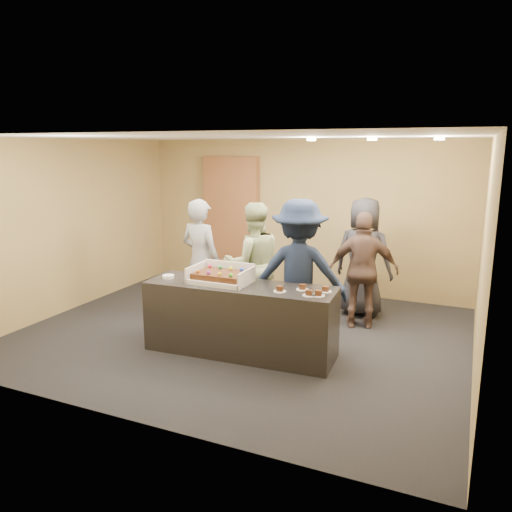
# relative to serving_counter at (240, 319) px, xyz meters

# --- Properties ---
(room) EXTENTS (6.04, 6.00, 2.70)m
(room) POSITION_rel_serving_counter_xyz_m (-0.27, 0.61, 0.90)
(room) COLOR black
(room) RESTS_ON ground
(serving_counter) EXTENTS (2.44, 0.84, 0.90)m
(serving_counter) POSITION_rel_serving_counter_xyz_m (0.00, 0.00, 0.00)
(serving_counter) COLOR black
(serving_counter) RESTS_ON floor
(storage_cabinet) EXTENTS (1.09, 0.15, 2.40)m
(storage_cabinet) POSITION_rel_serving_counter_xyz_m (-1.62, 3.02, 0.75)
(storage_cabinet) COLOR brown
(storage_cabinet) RESTS_ON floor
(cake_box) EXTENTS (0.74, 0.51, 0.22)m
(cake_box) POSITION_rel_serving_counter_xyz_m (-0.27, 0.03, 0.50)
(cake_box) COLOR white
(cake_box) RESTS_ON serving_counter
(sheet_cake) EXTENTS (0.64, 0.44, 0.12)m
(sheet_cake) POSITION_rel_serving_counter_xyz_m (-0.27, 0.00, 0.55)
(sheet_cake) COLOR #3B220D
(sheet_cake) RESTS_ON cake_box
(plate_stack) EXTENTS (0.15, 0.15, 0.04)m
(plate_stack) POSITION_rel_serving_counter_xyz_m (-1.00, -0.08, 0.47)
(plate_stack) COLOR white
(plate_stack) RESTS_ON serving_counter
(slice_a) EXTENTS (0.15, 0.15, 0.07)m
(slice_a) POSITION_rel_serving_counter_xyz_m (0.56, -0.08, 0.47)
(slice_a) COLOR white
(slice_a) RESTS_ON serving_counter
(slice_b) EXTENTS (0.15, 0.15, 0.07)m
(slice_b) POSITION_rel_serving_counter_xyz_m (0.79, 0.10, 0.47)
(slice_b) COLOR white
(slice_b) RESTS_ON serving_counter
(slice_c) EXTENTS (0.15, 0.15, 0.07)m
(slice_c) POSITION_rel_serving_counter_xyz_m (0.93, -0.10, 0.47)
(slice_c) COLOR white
(slice_c) RESTS_ON serving_counter
(slice_d) EXTENTS (0.15, 0.15, 0.07)m
(slice_d) POSITION_rel_serving_counter_xyz_m (1.06, 0.13, 0.47)
(slice_d) COLOR white
(slice_d) RESTS_ON serving_counter
(slice_e) EXTENTS (0.15, 0.15, 0.07)m
(slice_e) POSITION_rel_serving_counter_xyz_m (1.03, -0.07, 0.47)
(slice_e) COLOR white
(slice_e) RESTS_ON serving_counter
(person_server_grey) EXTENTS (0.73, 0.54, 1.84)m
(person_server_grey) POSITION_rel_serving_counter_xyz_m (-1.09, 0.93, 0.47)
(person_server_grey) COLOR gray
(person_server_grey) RESTS_ON floor
(person_sage_man) EXTENTS (1.11, 1.07, 1.80)m
(person_sage_man) POSITION_rel_serving_counter_xyz_m (-0.31, 1.09, 0.45)
(person_sage_man) COLOR #A2AF7C
(person_sage_man) RESTS_ON floor
(person_navy_man) EXTENTS (1.38, 0.99, 1.94)m
(person_navy_man) POSITION_rel_serving_counter_xyz_m (0.58, 0.57, 0.52)
(person_navy_man) COLOR #141F38
(person_navy_man) RESTS_ON floor
(person_brown_extra) EXTENTS (1.06, 0.66, 1.69)m
(person_brown_extra) POSITION_rel_serving_counter_xyz_m (1.21, 1.57, 0.39)
(person_brown_extra) COLOR brown
(person_brown_extra) RESTS_ON floor
(person_dark_suit) EXTENTS (0.96, 0.68, 1.84)m
(person_dark_suit) POSITION_rel_serving_counter_xyz_m (1.09, 2.11, 0.47)
(person_dark_suit) COLOR #232227
(person_dark_suit) RESTS_ON floor
(ceiling_spotlights) EXTENTS (1.72, 0.12, 0.03)m
(ceiling_spotlights) POSITION_rel_serving_counter_xyz_m (1.33, 1.11, 2.22)
(ceiling_spotlights) COLOR #FFEAC6
(ceiling_spotlights) RESTS_ON ceiling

